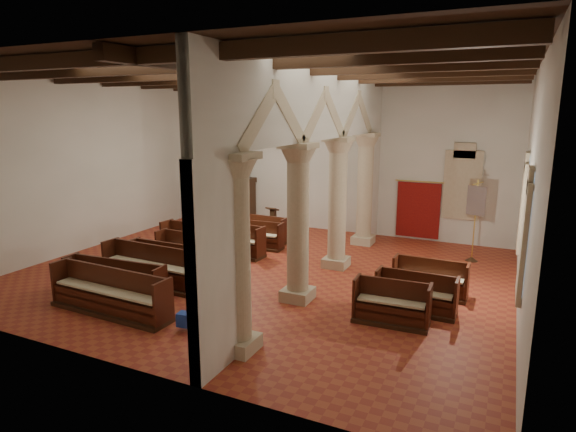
{
  "coord_description": "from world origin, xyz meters",
  "views": [
    {
      "loc": [
        6.58,
        -12.32,
        4.83
      ],
      "look_at": [
        0.59,
        0.5,
        1.73
      ],
      "focal_mm": 30.0,
      "sensor_mm": 36.0,
      "label": 1
    }
  ],
  "objects_px": {
    "pipe_organ": "(231,191)",
    "nave_pew_0": "(110,299)",
    "processional_banner": "(473,236)",
    "lectern": "(273,223)",
    "aisle_pew_0": "(391,309)"
  },
  "relations": [
    {
      "from": "nave_pew_0",
      "to": "aisle_pew_0",
      "type": "xyz_separation_m",
      "value": [
        6.32,
        2.33,
        -0.02
      ]
    },
    {
      "from": "pipe_organ",
      "to": "processional_banner",
      "type": "relative_size",
      "value": 1.64
    },
    {
      "from": "nave_pew_0",
      "to": "aisle_pew_0",
      "type": "distance_m",
      "value": 6.74
    },
    {
      "from": "processional_banner",
      "to": "nave_pew_0",
      "type": "bearing_deg",
      "value": -114.5
    },
    {
      "from": "lectern",
      "to": "aisle_pew_0",
      "type": "height_order",
      "value": "lectern"
    },
    {
      "from": "processional_banner",
      "to": "aisle_pew_0",
      "type": "relative_size",
      "value": 1.52
    },
    {
      "from": "lectern",
      "to": "nave_pew_0",
      "type": "distance_m",
      "value": 8.59
    },
    {
      "from": "processional_banner",
      "to": "aisle_pew_0",
      "type": "distance_m",
      "value": 6.01
    },
    {
      "from": "lectern",
      "to": "nave_pew_0",
      "type": "bearing_deg",
      "value": -87.41
    },
    {
      "from": "pipe_organ",
      "to": "aisle_pew_0",
      "type": "bearing_deg",
      "value": -39.88
    },
    {
      "from": "lectern",
      "to": "pipe_organ",
      "type": "bearing_deg",
      "value": 160.03
    },
    {
      "from": "pipe_organ",
      "to": "processional_banner",
      "type": "height_order",
      "value": "pipe_organ"
    },
    {
      "from": "pipe_organ",
      "to": "nave_pew_0",
      "type": "xyz_separation_m",
      "value": [
        2.52,
        -9.71,
        -1.01
      ]
    },
    {
      "from": "pipe_organ",
      "to": "lectern",
      "type": "bearing_deg",
      "value": -23.24
    },
    {
      "from": "processional_banner",
      "to": "aisle_pew_0",
      "type": "xyz_separation_m",
      "value": [
        -1.3,
        -5.85,
        -0.49
      ]
    }
  ]
}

